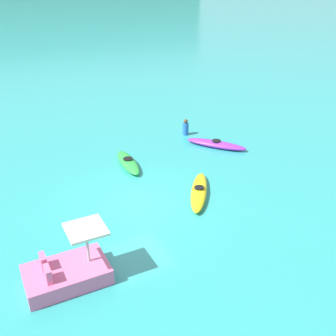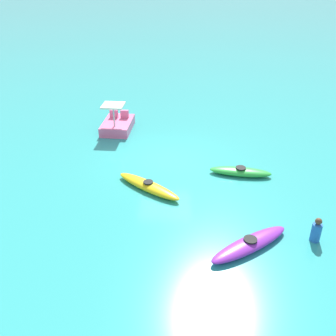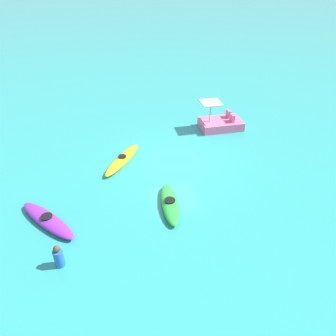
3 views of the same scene
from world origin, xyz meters
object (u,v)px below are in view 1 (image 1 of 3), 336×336
at_px(kayak_yellow, 199,192).
at_px(pedal_boat_pink, 67,272).
at_px(person_near_shore, 186,128).
at_px(kayak_purple, 216,144).
at_px(kayak_green, 128,162).

xyz_separation_m(kayak_yellow, pedal_boat_pink, (-6.17, -2.04, 0.17)).
bearing_deg(person_near_shore, kayak_purple, -79.61).
bearing_deg(kayak_green, pedal_boat_pink, -129.78).
height_order(kayak_green, pedal_boat_pink, pedal_boat_pink).
distance_m(kayak_yellow, person_near_shore, 6.42).
relative_size(pedal_boat_pink, person_near_shore, 2.89).
bearing_deg(person_near_shore, kayak_yellow, -118.79).
relative_size(kayak_purple, person_near_shore, 3.35).
height_order(kayak_purple, person_near_shore, person_near_shore).
distance_m(kayak_yellow, kayak_purple, 4.90).
xyz_separation_m(kayak_green, pedal_boat_pink, (-4.93, -5.92, 0.17)).
distance_m(kayak_green, kayak_purple, 4.75).
height_order(kayak_yellow, kayak_green, same).
relative_size(kayak_purple, pedal_boat_pink, 1.16).
height_order(kayak_green, kayak_purple, same).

